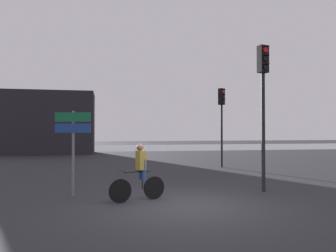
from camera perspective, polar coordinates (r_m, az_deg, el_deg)
The scene contains 7 objects.
ground_plane at distance 8.92m, azimuth 2.96°, elevation -13.69°, with size 120.00×120.00×0.00m, color #28282D.
water_strip at distance 40.54m, azimuth -7.90°, elevation -3.76°, with size 80.00×16.00×0.01m, color slate.
distant_building at distance 31.01m, azimuth -21.65°, elevation 0.49°, with size 9.57×4.00×5.46m, color black.
traffic_light_far_right at distance 18.33m, azimuth 9.32°, elevation 2.36°, with size 0.40×0.42×4.35m.
traffic_light_near_right at distance 11.30m, azimuth 16.24°, elevation 5.96°, with size 0.37×0.39×4.81m.
direction_sign_post at distance 10.41m, azimuth -16.22°, elevation -1.88°, with size 1.08×0.27×2.60m.
cyclist at distance 9.41m, azimuth -4.96°, elevation -7.96°, with size 1.63×0.68×1.62m.
Camera 1 is at (-2.07, -8.45, 1.96)m, focal length 35.00 mm.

